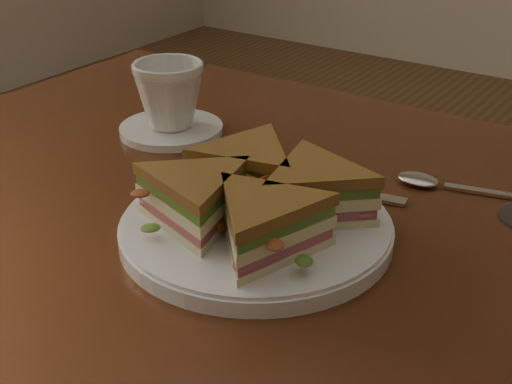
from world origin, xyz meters
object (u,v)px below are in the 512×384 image
(table, at_px, (305,309))
(sandwich_wedges, at_px, (256,197))
(plate, at_px, (256,229))
(coffee_cup, at_px, (169,95))
(saucer, at_px, (171,129))
(spoon, at_px, (438,184))
(knife, at_px, (306,186))

(table, relative_size, sandwich_wedges, 4.36)
(plate, xyz_separation_m, coffee_cup, (-0.25, 0.16, 0.05))
(saucer, bearing_deg, plate, -33.32)
(sandwich_wedges, bearing_deg, table, 48.17)
(plate, bearing_deg, spoon, 62.21)
(table, distance_m, spoon, 0.21)
(spoon, bearing_deg, knife, -158.29)
(table, height_order, coffee_cup, coffee_cup)
(knife, bearing_deg, saucer, 157.92)
(sandwich_wedges, relative_size, coffee_cup, 2.93)
(table, bearing_deg, plate, -131.83)
(knife, bearing_deg, sandwich_wedges, -95.65)
(table, relative_size, saucer, 8.66)
(plate, distance_m, coffee_cup, 0.30)
(plate, height_order, coffee_cup, coffee_cup)
(spoon, height_order, saucer, same)
(coffee_cup, bearing_deg, sandwich_wedges, -30.91)
(sandwich_wedges, xyz_separation_m, coffee_cup, (-0.25, 0.16, 0.01))
(table, bearing_deg, saucer, 156.77)
(plate, distance_m, spoon, 0.24)
(table, bearing_deg, spoon, 66.40)
(plate, relative_size, knife, 1.28)
(table, distance_m, knife, 0.14)
(table, relative_size, spoon, 6.63)
(plate, xyz_separation_m, knife, (-0.01, 0.12, -0.01))
(spoon, bearing_deg, table, -126.60)
(knife, bearing_deg, table, -70.34)
(spoon, bearing_deg, sandwich_wedges, -130.78)
(spoon, height_order, coffee_cup, coffee_cup)
(table, bearing_deg, coffee_cup, 156.77)
(table, xyz_separation_m, knife, (-0.05, 0.08, 0.10))
(spoon, distance_m, knife, 0.15)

